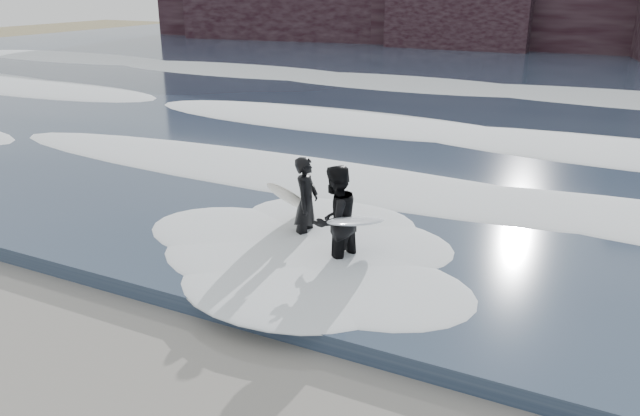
{
  "coord_description": "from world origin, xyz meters",
  "views": [
    {
      "loc": [
        3.94,
        -3.58,
        4.83
      ],
      "look_at": [
        -0.8,
        5.76,
        1.0
      ],
      "focal_mm": 35.0,
      "sensor_mm": 36.0,
      "label": 1
    }
  ],
  "objects": [
    {
      "name": "surfer_right",
      "position": [
        -0.28,
        5.38,
        0.98
      ],
      "size": [
        1.21,
        2.06,
        1.96
      ],
      "color": "black",
      "rests_on": "ground"
    },
    {
      "name": "foam_mid",
      "position": [
        0.0,
        16.0,
        0.42
      ],
      "size": [
        60.0,
        4.0,
        0.24
      ],
      "primitive_type": "ellipsoid",
      "color": "white",
      "rests_on": "sea"
    },
    {
      "name": "foam_far",
      "position": [
        0.0,
        25.0,
        0.45
      ],
      "size": [
        60.0,
        4.8,
        0.3
      ],
      "primitive_type": "ellipsoid",
      "color": "white",
      "rests_on": "sea"
    },
    {
      "name": "foam_near",
      "position": [
        0.0,
        9.0,
        0.4
      ],
      "size": [
        60.0,
        3.2,
        0.2
      ],
      "primitive_type": "ellipsoid",
      "color": "white",
      "rests_on": "sea"
    },
    {
      "name": "surfer_left",
      "position": [
        -1.35,
        6.16,
        0.9
      ],
      "size": [
        0.98,
        1.67,
        1.79
      ],
      "color": "black",
      "rests_on": "ground"
    },
    {
      "name": "sea",
      "position": [
        0.0,
        29.0,
        0.15
      ],
      "size": [
        90.0,
        52.0,
        0.3
      ],
      "primitive_type": "cube",
      "color": "#2B394E",
      "rests_on": "ground"
    }
  ]
}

